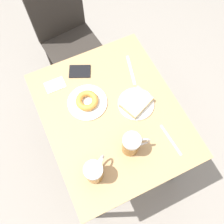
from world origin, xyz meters
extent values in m
plane|color=gray|center=(0.00, 0.00, 0.00)|extent=(8.00, 8.00, 0.00)
cube|color=tan|center=(0.00, 0.00, 0.74)|extent=(0.73, 0.89, 0.03)
cylinder|color=black|center=(-0.33, -0.40, 0.36)|extent=(0.04, 0.04, 0.73)
cylinder|color=black|center=(0.33, -0.40, 0.36)|extent=(0.04, 0.04, 0.73)
cylinder|color=black|center=(-0.33, 0.40, 0.36)|extent=(0.04, 0.04, 0.73)
cylinder|color=black|center=(0.33, 0.40, 0.36)|extent=(0.04, 0.04, 0.73)
cube|color=#2D2823|center=(0.02, 0.74, 0.45)|extent=(0.44, 0.44, 0.02)
cube|color=#2D2823|center=(0.00, 0.92, 0.71)|extent=(0.40, 0.08, 0.49)
cylinder|color=#2D2823|center=(-0.13, 0.54, 0.22)|extent=(0.03, 0.03, 0.44)
cylinder|color=#2D2823|center=(0.22, 0.58, 0.22)|extent=(0.03, 0.03, 0.44)
cylinder|color=#2D2823|center=(-0.17, 0.89, 0.22)|extent=(0.03, 0.03, 0.44)
cylinder|color=#2D2823|center=(0.18, 0.93, 0.22)|extent=(0.03, 0.03, 0.44)
cylinder|color=white|center=(0.15, -0.01, 0.76)|extent=(0.20, 0.20, 0.01)
cube|color=#D1B27F|center=(0.15, -0.01, 0.78)|extent=(0.19, 0.17, 0.03)
cylinder|color=white|center=(-0.10, 0.12, 0.76)|extent=(0.22, 0.22, 0.01)
torus|color=#D18938|center=(-0.10, 0.12, 0.78)|extent=(0.13, 0.13, 0.04)
cylinder|color=#8C5619|center=(-0.22, -0.27, 0.82)|extent=(0.09, 0.09, 0.12)
cylinder|color=white|center=(-0.22, -0.27, 0.89)|extent=(0.09, 0.09, 0.03)
torus|color=silver|center=(-0.18, -0.24, 0.83)|extent=(0.08, 0.06, 0.09)
cylinder|color=#8C5619|center=(0.00, -0.22, 0.82)|extent=(0.09, 0.09, 0.12)
cylinder|color=white|center=(0.00, -0.22, 0.89)|extent=(0.09, 0.09, 0.03)
torus|color=silver|center=(0.05, -0.23, 0.83)|extent=(0.09, 0.03, 0.09)
cube|color=white|center=(-0.22, 0.30, 0.76)|extent=(0.11, 0.08, 0.00)
cube|color=silver|center=(0.21, -0.27, 0.76)|extent=(0.03, 0.19, 0.00)
cube|color=silver|center=(0.22, 0.21, 0.76)|extent=(0.07, 0.20, 0.00)
cube|color=black|center=(-0.06, 0.33, 0.76)|extent=(0.15, 0.13, 0.01)
camera|label=1|loc=(-0.23, -0.49, 2.02)|focal=40.00mm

